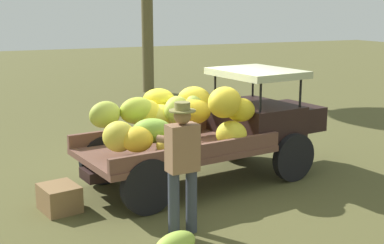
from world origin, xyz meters
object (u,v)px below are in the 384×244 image
(truck, at_px, (210,125))
(farmer, at_px, (182,160))
(wooden_crate, at_px, (59,198))
(loose_banana_bunch, at_px, (175,244))

(truck, xyz_separation_m, farmer, (-1.31, -1.86, 0.04))
(farmer, bearing_deg, wooden_crate, 37.72)
(wooden_crate, bearing_deg, loose_banana_bunch, -63.88)
(loose_banana_bunch, bearing_deg, farmer, 59.24)
(farmer, bearing_deg, truck, -39.53)
(farmer, height_order, wooden_crate, farmer)
(farmer, distance_m, wooden_crate, 2.15)
(truck, relative_size, wooden_crate, 7.77)
(truck, distance_m, wooden_crate, 2.78)
(farmer, xyz_separation_m, wooden_crate, (-1.33, 1.48, -0.81))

